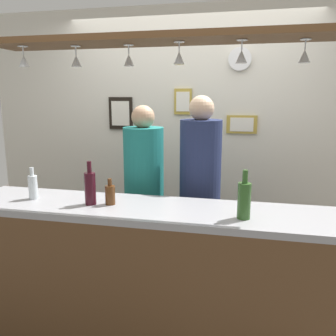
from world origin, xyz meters
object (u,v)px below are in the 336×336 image
bottle_beer_brown_stubby (110,194)px  bottle_soda_clear (33,186)px  bottle_champagne_green (244,200)px  picture_frame_lower_pair (242,124)px  person_right_navy_shirt (200,179)px  wall_clock (240,59)px  picture_frame_caricature (121,113)px  picture_frame_crest (183,102)px  person_left_teal_shirt (144,182)px  bottle_wine_dark_red (90,188)px

bottle_beer_brown_stubby → bottle_soda_clear: size_ratio=0.78×
bottle_champagne_green → picture_frame_lower_pair: picture_frame_lower_pair is taller
bottle_beer_brown_stubby → bottle_champagne_green: bottle_champagne_green is taller
person_right_navy_shirt → wall_clock: (0.27, 0.76, 1.03)m
bottle_beer_brown_stubby → picture_frame_lower_pair: size_ratio=0.60×
picture_frame_caricature → wall_clock: bearing=-0.3°
picture_frame_lower_pair → bottle_champagne_green: bearing=-88.3°
bottle_beer_brown_stubby → wall_clock: size_ratio=0.82×
bottle_soda_clear → picture_frame_lower_pair: picture_frame_lower_pair is taller
bottle_champagne_green → picture_frame_crest: picture_frame_crest is taller
bottle_beer_brown_stubby → bottle_soda_clear: bearing=179.6°
picture_frame_lower_pair → wall_clock: 0.63m
person_left_teal_shirt → picture_frame_lower_pair: bearing=43.8°
bottle_beer_brown_stubby → bottle_wine_dark_red: bearing=-168.5°
person_left_teal_shirt → picture_frame_caricature: size_ratio=4.83×
person_left_teal_shirt → picture_frame_caricature: bearing=121.8°
person_right_navy_shirt → bottle_champagne_green: size_ratio=5.73×
person_left_teal_shirt → bottle_champagne_green: person_left_teal_shirt is taller
bottle_champagne_green → wall_clock: wall_clock is taller
person_right_navy_shirt → picture_frame_lower_pair: person_right_navy_shirt is taller
bottle_champagne_green → bottle_wine_dark_red: 1.02m
person_left_teal_shirt → picture_frame_lower_pair: (0.80, 0.76, 0.45)m
person_left_teal_shirt → bottle_soda_clear: 0.91m
person_right_navy_shirt → bottle_champagne_green: person_right_navy_shirt is taller
picture_frame_crest → picture_frame_caricature: size_ratio=0.76×
bottle_beer_brown_stubby → picture_frame_caricature: bearing=106.8°
bottle_champagne_green → bottle_soda_clear: (-1.48, 0.09, -0.03)m
picture_frame_crest → wall_clock: wall_clock is taller
person_right_navy_shirt → picture_frame_lower_pair: size_ratio=5.73×
bottle_beer_brown_stubby → person_right_navy_shirt: bearing=50.2°
person_left_teal_shirt → bottle_beer_brown_stubby: (-0.05, -0.64, 0.07)m
bottle_champagne_green → bottle_soda_clear: size_ratio=1.30×
person_right_navy_shirt → bottle_champagne_green: (0.36, -0.73, 0.07)m
bottle_soda_clear → bottle_wine_dark_red: bottle_wine_dark_red is taller
picture_frame_lower_pair → picture_frame_crest: bearing=180.0°
person_left_teal_shirt → bottle_soda_clear: bearing=-135.1°
person_left_teal_shirt → bottle_beer_brown_stubby: size_ratio=9.12×
wall_clock → bottle_champagne_green: bearing=-86.6°
bottle_champagne_green → picture_frame_caricature: 2.04m
bottle_beer_brown_stubby → bottle_champagne_green: size_ratio=0.60×
person_right_navy_shirt → bottle_soda_clear: (-1.12, -0.64, 0.04)m
bottle_beer_brown_stubby → picture_frame_caricature: picture_frame_caricature is taller
bottle_soda_clear → bottle_wine_dark_red: size_ratio=0.77×
person_left_teal_shirt → bottle_beer_brown_stubby: bearing=-94.5°
person_left_teal_shirt → picture_frame_crest: picture_frame_crest is taller
picture_frame_crest → wall_clock: bearing=-0.6°
person_right_navy_shirt → bottle_beer_brown_stubby: person_right_navy_shirt is taller
person_right_navy_shirt → picture_frame_crest: size_ratio=6.62×
person_right_navy_shirt → bottle_beer_brown_stubby: bearing=-129.8°
bottle_champagne_green → bottle_soda_clear: bottle_champagne_green is taller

